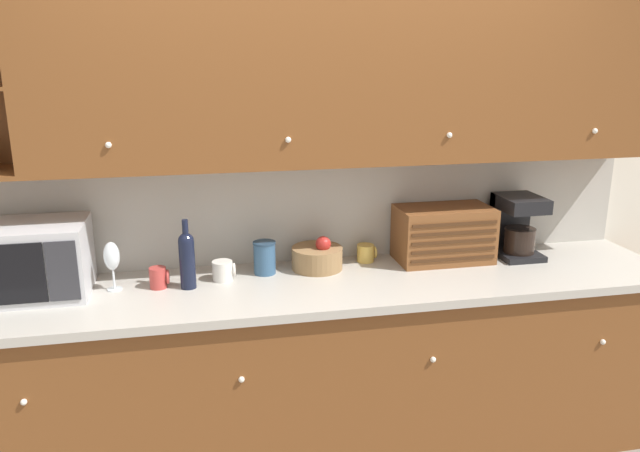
{
  "coord_description": "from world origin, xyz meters",
  "views": [
    {
      "loc": [
        -0.58,
        -3.01,
        1.97
      ],
      "look_at": [
        0.0,
        -0.23,
        1.16
      ],
      "focal_mm": 35.0,
      "sensor_mm": 36.0,
      "label": 1
    }
  ],
  "objects": [
    {
      "name": "wine_bottle",
      "position": [
        -0.63,
        -0.29,
        1.07
      ],
      "size": [
        0.07,
        0.07,
        0.32
      ],
      "color": "black",
      "rests_on": "counter_unit"
    },
    {
      "name": "bread_box",
      "position": [
        0.66,
        -0.16,
        1.06
      ],
      "size": [
        0.48,
        0.27,
        0.28
      ],
      "color": "brown",
      "rests_on": "counter_unit"
    },
    {
      "name": "mug",
      "position": [
        -0.46,
        -0.22,
        0.97
      ],
      "size": [
        0.11,
        0.1,
        0.09
      ],
      "color": "silver",
      "rests_on": "counter_unit"
    },
    {
      "name": "fruit_basket",
      "position": [
        -0.0,
        -0.16,
        0.98
      ],
      "size": [
        0.25,
        0.25,
        0.17
      ],
      "color": "#937047",
      "rests_on": "counter_unit"
    },
    {
      "name": "counter_unit",
      "position": [
        0.0,
        -0.33,
        0.46
      ],
      "size": [
        3.43,
        0.68,
        0.92
      ],
      "color": "brown",
      "rests_on": "ground_plane"
    },
    {
      "name": "wine_glass",
      "position": [
        -0.95,
        -0.25,
        1.08
      ],
      "size": [
        0.07,
        0.07,
        0.23
      ],
      "color": "silver",
      "rests_on": "counter_unit"
    },
    {
      "name": "wall_back",
      "position": [
        0.0,
        0.03,
        1.3
      ],
      "size": [
        5.81,
        0.06,
        2.6
      ],
      "color": "silver",
      "rests_on": "ground_plane"
    },
    {
      "name": "mug_patterned_third",
      "position": [
        0.27,
        -0.1,
        0.97
      ],
      "size": [
        0.1,
        0.09,
        0.09
      ],
      "color": "gold",
      "rests_on": "counter_unit"
    },
    {
      "name": "coffee_maker",
      "position": [
        1.06,
        -0.16,
        1.09
      ],
      "size": [
        0.21,
        0.26,
        0.32
      ],
      "color": "black",
      "rests_on": "counter_unit"
    },
    {
      "name": "mug_blue_second",
      "position": [
        -0.76,
        -0.26,
        0.97
      ],
      "size": [
        0.09,
        0.08,
        0.1
      ],
      "color": "#B73D38",
      "rests_on": "counter_unit"
    },
    {
      "name": "storage_canister",
      "position": [
        -0.26,
        -0.17,
        1.0
      ],
      "size": [
        0.11,
        0.11,
        0.16
      ],
      "color": "#33567A",
      "rests_on": "counter_unit"
    },
    {
      "name": "upper_cabinets",
      "position": [
        0.17,
        -0.16,
        1.83
      ],
      "size": [
        3.41,
        0.35,
        0.76
      ],
      "color": "brown",
      "rests_on": "backsplash_panel"
    },
    {
      "name": "backsplash_panel",
      "position": [
        0.0,
        -0.01,
        1.19
      ],
      "size": [
        3.41,
        0.01,
        0.53
      ],
      "color": "#B7B2A8",
      "rests_on": "counter_unit"
    },
    {
      "name": "ground_plane",
      "position": [
        0.0,
        0.0,
        0.0
      ],
      "size": [
        24.0,
        24.0,
        0.0
      ],
      "primitive_type": "plane",
      "color": "slate"
    },
    {
      "name": "microwave",
      "position": [
        -1.33,
        -0.24,
        1.08
      ],
      "size": [
        0.56,
        0.37,
        0.32
      ],
      "color": "silver",
      "rests_on": "counter_unit"
    }
  ]
}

